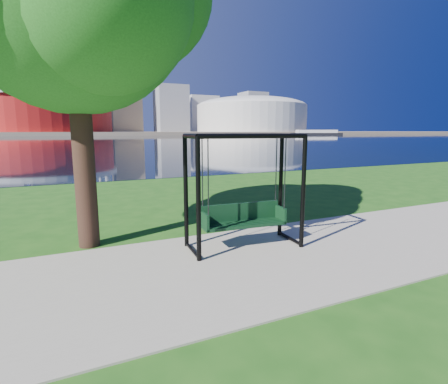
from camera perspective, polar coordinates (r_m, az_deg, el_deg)
ground at (r=7.17m, az=0.12°, el=-10.43°), size 900.00×900.00×0.00m
path at (r=6.75m, az=1.98°, el=-11.64°), size 120.00×4.00×0.03m
river at (r=108.14m, az=-24.05°, el=7.75°), size 900.00×180.00×0.02m
far_bank at (r=312.09m, az=-25.13°, el=8.72°), size 900.00×228.00×2.00m
stadium at (r=241.46m, az=-27.62°, el=11.60°), size 83.00×83.00×32.00m
arena at (r=278.04m, az=4.52°, el=12.65°), size 84.00×84.00×26.56m
skyline at (r=327.18m, az=-26.39°, el=14.78°), size 392.00×66.00×96.50m
swing at (r=7.41m, az=3.22°, el=-0.29°), size 2.46×1.22×2.45m
barge at (r=242.29m, az=14.86°, el=9.36°), size 34.08×18.79×3.30m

